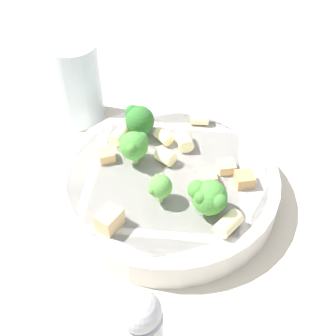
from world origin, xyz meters
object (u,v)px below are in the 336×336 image
(rigatoni_5, at_px, (228,224))
(rigatoni_0, at_px, (119,136))
(broccoli_floret_2, at_px, (208,197))
(rigatoni_4, at_px, (164,137))
(drinking_glass, at_px, (78,88))
(pepper_shaker, at_px, (141,329))
(broccoli_floret_3, at_px, (134,145))
(chicken_chunk_0, at_px, (107,156))
(chicken_chunk_4, at_px, (207,178))
(rigatoni_1, at_px, (185,140))
(chicken_chunk_2, at_px, (226,167))
(rigatoni_3, at_px, (200,120))
(chicken_chunk_1, at_px, (244,179))
(rigatoni_2, at_px, (165,156))
(broccoli_floret_0, at_px, (139,119))
(chicken_chunk_3, at_px, (109,220))
(broccoli_floret_1, at_px, (160,187))
(pasta_bowl, at_px, (168,183))

(rigatoni_5, bearing_deg, rigatoni_0, -19.81)
(broccoli_floret_2, bearing_deg, rigatoni_4, -39.18)
(drinking_glass, distance_m, pepper_shaker, 0.35)
(broccoli_floret_3, distance_m, chicken_chunk_0, 0.04)
(chicken_chunk_4, bearing_deg, drinking_glass, -15.94)
(rigatoni_1, xyz_separation_m, chicken_chunk_2, (-0.06, 0.01, -0.00))
(rigatoni_3, height_order, chicken_chunk_1, same)
(chicken_chunk_0, bearing_deg, rigatoni_5, 170.84)
(rigatoni_2, distance_m, rigatoni_5, 0.12)
(broccoli_floret_0, relative_size, broccoli_floret_3, 0.97)
(broccoli_floret_2, distance_m, rigatoni_4, 0.12)
(chicken_chunk_3, distance_m, chicken_chunk_4, 0.12)
(chicken_chunk_0, height_order, chicken_chunk_3, chicken_chunk_3)
(broccoli_floret_1, distance_m, chicken_chunk_1, 0.10)
(broccoli_floret_0, bearing_deg, rigatoni_1, -174.08)
(chicken_chunk_4, bearing_deg, chicken_chunk_1, -153.40)
(broccoli_floret_3, relative_size, rigatoni_3, 1.79)
(broccoli_floret_1, distance_m, rigatoni_1, 0.09)
(chicken_chunk_2, relative_size, chicken_chunk_3, 0.72)
(broccoli_floret_2, bearing_deg, rigatoni_0, -19.90)
(rigatoni_4, relative_size, chicken_chunk_4, 1.05)
(rigatoni_3, bearing_deg, broccoli_floret_0, 42.77)
(broccoli_floret_1, bearing_deg, chicken_chunk_2, -120.10)
(chicken_chunk_2, bearing_deg, chicken_chunk_3, 61.42)
(pepper_shaker, bearing_deg, rigatoni_1, -71.29)
(pepper_shaker, bearing_deg, pasta_bowl, -67.91)
(broccoli_floret_1, relative_size, rigatoni_0, 1.45)
(chicken_chunk_3, relative_size, chicken_chunk_4, 1.21)
(rigatoni_2, height_order, rigatoni_5, same)
(rigatoni_1, distance_m, rigatoni_4, 0.03)
(pasta_bowl, relative_size, rigatoni_5, 8.88)
(broccoli_floret_1, relative_size, chicken_chunk_0, 1.90)
(broccoli_floret_2, distance_m, rigatoni_2, 0.09)
(rigatoni_4, distance_m, chicken_chunk_0, 0.07)
(chicken_chunk_1, relative_size, chicken_chunk_2, 1.04)
(broccoli_floret_2, height_order, rigatoni_5, broccoli_floret_2)
(broccoli_floret_0, bearing_deg, pepper_shaker, 121.53)
(rigatoni_3, relative_size, drinking_glass, 0.20)
(broccoli_floret_0, height_order, drinking_glass, drinking_glass)
(chicken_chunk_4, bearing_deg, pasta_bowl, 11.52)
(chicken_chunk_2, bearing_deg, broccoli_floret_3, 19.98)
(rigatoni_0, xyz_separation_m, rigatoni_1, (-0.07, -0.03, 0.00))
(rigatoni_4, bearing_deg, rigatoni_0, 28.34)
(pepper_shaker, bearing_deg, chicken_chunk_0, -48.45)
(broccoli_floret_3, distance_m, rigatoni_4, 0.05)
(broccoli_floret_2, distance_m, rigatoni_1, 0.11)
(rigatoni_0, distance_m, rigatoni_3, 0.10)
(broccoli_floret_3, bearing_deg, rigatoni_0, -29.78)
(broccoli_floret_3, bearing_deg, rigatoni_4, -104.85)
(rigatoni_0, xyz_separation_m, drinking_glass, (0.10, -0.05, 0.01))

